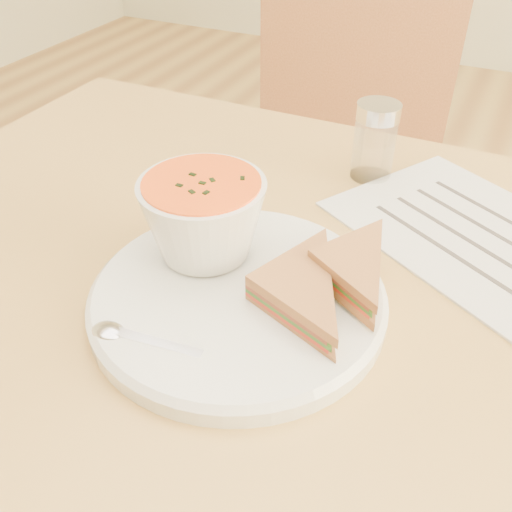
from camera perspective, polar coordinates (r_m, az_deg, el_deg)
The scene contains 9 objects.
dining_table at distance 0.91m, azimuth 0.67°, elevation -18.80°, with size 1.00×0.70×0.75m, color #945F2D, non-canonical shape.
chair_far at distance 1.24m, azimuth 7.97°, elevation 5.04°, with size 0.42×0.42×0.94m, color brown, non-canonical shape.
plate at distance 0.56m, azimuth -1.83°, elevation -4.29°, with size 0.29×0.29×0.02m, color white, non-canonical shape.
soup_bowl at distance 0.57m, azimuth -5.23°, elevation 3.46°, with size 0.13×0.13×0.09m, color white, non-canonical shape.
sandwich_half_a at distance 0.53m, azimuth -1.08°, elevation -3.40°, with size 0.11×0.11×0.03m, color #B1713E, non-canonical shape.
sandwich_half_b at distance 0.55m, azimuth 5.14°, elevation -0.61°, with size 0.10×0.10×0.03m, color #B1713E, non-canonical shape.
spoon at distance 0.50m, azimuth -9.90°, elevation -8.61°, with size 0.16×0.03×0.01m, color silver, non-canonical shape.
paper_menu at distance 0.70m, azimuth 20.84°, elevation 2.16°, with size 0.30×0.22×0.00m, color silver, non-canonical shape.
condiment_shaker at distance 0.76m, azimuth 11.77°, elevation 11.16°, with size 0.06×0.06×0.10m, color silver, non-canonical shape.
Camera 1 is at (0.21, -0.46, 1.13)m, focal length 40.00 mm.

